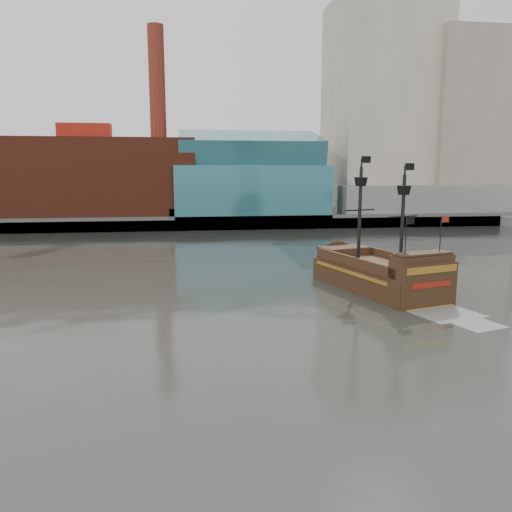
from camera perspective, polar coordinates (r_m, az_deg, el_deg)
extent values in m
plane|color=#262824|center=(32.69, -2.62, -9.97)|extent=(400.00, 400.00, 0.00)
cube|color=slate|center=(123.09, -6.63, 5.00)|extent=(220.00, 60.00, 2.00)
cube|color=#4C4C49|center=(93.70, -6.19, 3.73)|extent=(220.00, 1.00, 2.60)
cube|color=maroon|center=(104.45, -18.73, 8.40)|extent=(42.00, 18.00, 15.00)
cube|color=#2B6872|center=(101.54, -0.69, 7.47)|extent=(30.00, 16.00, 10.00)
cube|color=beige|center=(119.46, 13.67, 16.19)|extent=(20.00, 22.00, 46.00)
cube|color=gray|center=(123.16, 22.35, 13.68)|extent=(18.00, 18.00, 38.00)
cube|color=beige|center=(139.18, 15.06, 16.42)|extent=(24.00, 20.00, 52.00)
cube|color=slate|center=(109.35, 19.88, 6.01)|extent=(40.00, 6.00, 6.00)
cylinder|color=maroon|center=(106.15, -11.24, 18.76)|extent=(3.20, 3.20, 22.00)
cube|color=#2B6872|center=(101.54, -0.70, 11.98)|extent=(28.00, 14.94, 8.78)
cube|color=black|center=(48.22, 13.56, -2.92)|extent=(9.17, 14.65, 2.95)
cube|color=#4D301C|center=(47.89, 13.64, -1.00)|extent=(8.25, 13.19, 0.34)
cube|color=black|center=(52.19, 10.04, 0.44)|extent=(5.38, 3.94, 1.14)
cube|color=black|center=(43.29, 18.41, -1.20)|extent=(5.68, 3.22, 2.04)
cube|color=black|center=(42.91, 19.21, -3.82)|extent=(5.43, 1.79, 4.54)
cube|color=#91601C|center=(42.42, 19.49, -1.48)|extent=(4.94, 1.48, 0.57)
cube|color=maroon|center=(42.67, 19.40, -3.12)|extent=(3.85, 1.17, 0.45)
cylinder|color=black|center=(48.10, 11.77, 4.65)|extent=(0.39, 0.39, 8.86)
cylinder|color=black|center=(46.36, 16.39, 3.85)|extent=(0.39, 0.39, 8.17)
cone|color=black|center=(47.94, 11.90, 8.30)|extent=(1.54, 1.54, 0.79)
cone|color=black|center=(46.18, 16.55, 7.22)|extent=(1.54, 1.54, 0.79)
cube|color=black|center=(48.24, 12.48, 10.72)|extent=(0.99, 0.31, 0.62)
cube|color=black|center=(46.48, 17.16, 9.72)|extent=(0.99, 0.31, 0.62)
cube|color=#999F9A|center=(41.92, 20.88, -6.15)|extent=(5.76, 5.25, 0.02)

